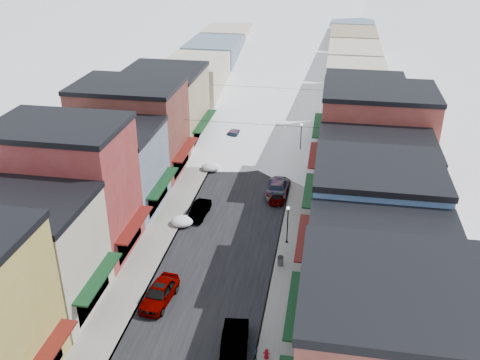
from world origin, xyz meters
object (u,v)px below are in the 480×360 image
at_px(car_green_sedan, 235,342).
at_px(fire_hydrant, 266,354).
at_px(trash_can, 280,261).
at_px(car_silver_sedan, 159,293).
at_px(car_dark_hatch, 199,210).
at_px(streetlamp_near, 288,220).

xyz_separation_m(car_green_sedan, fire_hydrant, (2.34, -0.37, -0.34)).
distance_m(fire_hydrant, trash_can, 11.26).
bearing_deg(car_green_sedan, car_silver_sedan, -38.88).
distance_m(car_silver_sedan, car_green_sedan, 8.29).
xyz_separation_m(car_silver_sedan, car_dark_hatch, (-0.12, 13.97, -0.15)).
bearing_deg(trash_can, streetlamp_near, 86.81).
distance_m(car_silver_sedan, car_dark_hatch, 13.97).
height_order(car_dark_hatch, streetlamp_near, streetlamp_near).
relative_size(trash_can, streetlamp_near, 0.24).
xyz_separation_m(car_silver_sedan, car_green_sedan, (7.00, -4.43, 0.02)).
distance_m(car_dark_hatch, car_green_sedan, 19.74).
xyz_separation_m(car_dark_hatch, fire_hydrant, (9.45, -18.78, -0.17)).
bearing_deg(fire_hydrant, car_silver_sedan, 152.76).
relative_size(car_silver_sedan, streetlamp_near, 1.25).
xyz_separation_m(car_silver_sedan, streetlamp_near, (9.35, 10.32, 1.78)).
bearing_deg(car_green_sedan, streetlamp_near, -105.57).
height_order(car_silver_sedan, fire_hydrant, car_silver_sedan).
distance_m(trash_can, streetlamp_near, 4.36).
distance_m(fire_hydrant, streetlamp_near, 15.27).
height_order(fire_hydrant, trash_can, trash_can).
bearing_deg(streetlamp_near, car_dark_hatch, 158.89).
bearing_deg(streetlamp_near, fire_hydrant, -90.04).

